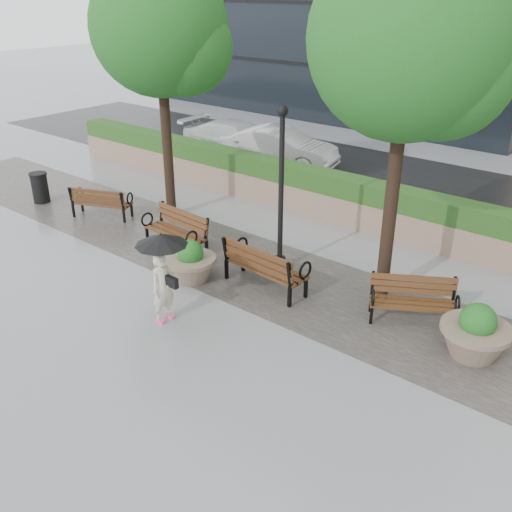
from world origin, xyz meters
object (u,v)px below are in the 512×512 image
Objects in this scene: planter_left at (191,265)px; lamppost at (281,202)px; bench_1 at (176,238)px; planter_right at (475,336)px; car_left at (239,141)px; car_right at (279,148)px; bench_2 at (265,276)px; trash_bin at (40,189)px; pedestrian at (162,269)px; bench_3 at (412,309)px; bench_0 at (102,208)px.

lamppost is at bearing 54.99° from planter_left.
bench_1 is at bearing -163.95° from lamppost.
planter_right reaches higher than bench_1.
car_right is at bearing -88.54° from car_left.
planter_left is 2.53m from lamppost.
trash_bin is (-8.88, -0.06, 0.13)m from bench_2.
planter_right is 12.39m from car_right.
bench_1 is 1.61× the size of planter_left.
car_left is 2.55× the size of pedestrian.
planter_right reaches higher than bench_3.
bench_3 is at bearing -141.75° from car_right.
car_left reaches higher than trash_bin.
bench_1 is 1.00× the size of pedestrian.
pedestrian reaches higher than planter_left.
car_left is (-4.15, 7.32, 0.41)m from bench_1.
bench_2 is at bearing -140.60° from car_left.
pedestrian reaches higher than bench_0.
bench_0 is 0.47× the size of lamppost.
bench_2 is at bearing 152.92° from bench_0.
pedestrian reaches higher than bench_3.
bench_3 is at bearing 18.41° from planter_left.
trash_bin is 0.47× the size of pedestrian.
car_left is at bearing 116.43° from bench_3.
bench_2 is 0.42× the size of car_left.
trash_bin is (-5.80, -0.27, 0.15)m from bench_1.
car_right reaches higher than planter_left.
pedestrian is at bearing -43.35° from bench_1.
bench_2 is 1.13× the size of bench_3.
bench_1 is 3.55m from pedestrian.
trash_bin is (-13.46, -0.48, 0.03)m from planter_right.
planter_left is 10.05m from car_left.
planter_left is at bearing -150.12° from car_left.
car_right is at bearing 127.19° from lamppost.
car_left is at bearing 35.52° from pedestrian.
bench_3 is 1.40× the size of planter_right.
car_left is (-5.66, 8.30, 0.31)m from planter_left.
planter_left reaches higher than bench_0.
lamppost reaches higher than car_right.
planter_right is (1.41, -0.39, 0.15)m from bench_3.
lamppost is (-3.50, 0.19, 1.44)m from bench_3.
bench_0 is at bearing -178.85° from bench_1.
car_right reaches higher than bench_1.
bench_1 is 6.28m from bench_3.
planter_right is (4.58, 0.42, 0.10)m from bench_2.
bench_0 is at bearing 166.74° from planter_left.
car_left is (-6.89, 6.53, -1.01)m from lamppost.
bench_0 is 7.42m from car_right.
bench_0 reaches higher than trash_bin.
planter_left is at bearing 142.94° from bench_0.
bench_3 is 0.37× the size of car_left.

